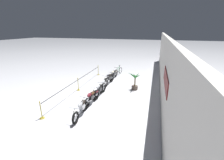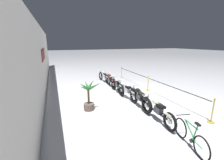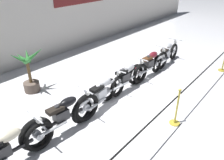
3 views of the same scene
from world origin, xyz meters
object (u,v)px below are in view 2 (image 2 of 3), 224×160
(stanchion_far_left, at_px, (163,86))
(motorcycle_cream_0, at_px, (158,110))
(bicycle, at_px, (190,136))
(motorcycle_silver_3, at_px, (118,85))
(motorcycle_silver_5, at_px, (104,77))
(potted_palm_left_of_row, at_px, (89,96))
(motorcycle_black_1, at_px, (139,98))
(stanchion_mid_left, at_px, (148,86))
(stanchion_mid_right, at_px, (122,74))
(motorcycle_silver_2, at_px, (126,91))
(motorcycle_maroon_4, at_px, (110,80))

(stanchion_far_left, bearing_deg, motorcycle_cream_0, 136.24)
(bicycle, bearing_deg, motorcycle_silver_3, -0.40)
(motorcycle_silver_5, bearing_deg, potted_palm_left_of_row, 153.36)
(motorcycle_black_1, xyz_separation_m, stanchion_mid_left, (2.06, -1.94, -0.13))
(potted_palm_left_of_row, height_order, stanchion_far_left, potted_palm_left_of_row)
(stanchion_mid_right, bearing_deg, motorcycle_silver_3, 151.46)
(motorcycle_black_1, height_order, bicycle, motorcycle_black_1)
(motorcycle_silver_2, relative_size, motorcycle_silver_5, 0.97)
(motorcycle_silver_2, relative_size, potted_palm_left_of_row, 1.54)
(motorcycle_black_1, bearing_deg, motorcycle_maroon_4, 0.63)
(motorcycle_silver_2, bearing_deg, motorcycle_cream_0, -179.99)
(motorcycle_black_1, bearing_deg, bicycle, 178.03)
(motorcycle_silver_2, distance_m, bicycle, 4.51)
(potted_palm_left_of_row, bearing_deg, motorcycle_black_1, -104.70)
(motorcycle_silver_3, bearing_deg, stanchion_mid_right, -28.54)
(motorcycle_silver_3, height_order, stanchion_mid_right, stanchion_mid_right)
(stanchion_far_left, bearing_deg, stanchion_mid_right, -0.00)
(stanchion_far_left, distance_m, stanchion_mid_left, 1.50)
(motorcycle_silver_3, distance_m, stanchion_mid_right, 4.20)
(motorcycle_silver_2, distance_m, stanchion_far_left, 2.13)
(motorcycle_silver_2, height_order, stanchion_far_left, stanchion_far_left)
(motorcycle_cream_0, distance_m, stanchion_mid_left, 4.02)
(potted_palm_left_of_row, bearing_deg, motorcycle_cream_0, -131.04)
(motorcycle_maroon_4, height_order, motorcycle_silver_5, motorcycle_maroon_4)
(motorcycle_black_1, relative_size, bicycle, 1.34)
(motorcycle_silver_5, xyz_separation_m, bicycle, (-8.47, 0.06, -0.08))
(potted_palm_left_of_row, bearing_deg, motorcycle_silver_2, -72.61)
(motorcycle_cream_0, bearing_deg, motorcycle_silver_2, 0.01)
(motorcycle_cream_0, xyz_separation_m, bicycle, (-1.69, 0.08, -0.10))
(motorcycle_silver_2, xyz_separation_m, stanchion_mid_left, (0.68, -1.96, -0.10))
(motorcycle_cream_0, relative_size, motorcycle_silver_5, 0.95)
(motorcycle_silver_2, relative_size, stanchion_far_left, 0.26)
(motorcycle_maroon_4, bearing_deg, bicycle, 179.50)
(motorcycle_silver_2, bearing_deg, bicycle, 178.94)
(stanchion_far_left, bearing_deg, motorcycle_silver_5, 22.75)
(motorcycle_black_1, relative_size, motorcycle_silver_2, 0.97)
(motorcycle_black_1, bearing_deg, motorcycle_silver_5, 0.51)
(motorcycle_black_1, bearing_deg, stanchion_far_left, -72.72)
(motorcycle_silver_5, xyz_separation_m, stanchion_mid_left, (-3.28, -1.99, -0.10))
(motorcycle_maroon_4, bearing_deg, motorcycle_silver_5, 0.16)
(motorcycle_silver_5, relative_size, stanchion_far_left, 0.27)
(motorcycle_cream_0, height_order, motorcycle_silver_5, motorcycle_cream_0)
(bicycle, height_order, stanchion_mid_right, stanchion_mid_right)
(motorcycle_cream_0, relative_size, potted_palm_left_of_row, 1.50)
(motorcycle_cream_0, height_order, stanchion_mid_left, stanchion_mid_left)
(motorcycle_black_1, distance_m, motorcycle_maroon_4, 4.05)
(motorcycle_maroon_4, bearing_deg, stanchion_mid_left, -135.00)
(motorcycle_silver_5, relative_size, stanchion_mid_right, 2.24)
(bicycle, bearing_deg, motorcycle_silver_5, -0.40)
(motorcycle_cream_0, distance_m, motorcycle_black_1, 1.45)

